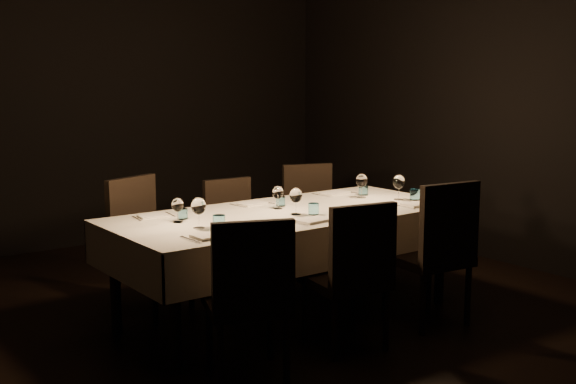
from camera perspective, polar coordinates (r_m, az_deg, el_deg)
room at (r=4.97m, az=0.00°, el=6.84°), size 5.01×6.01×3.01m
dining_table at (r=5.06m, az=0.00°, el=-2.38°), size 2.52×1.12×0.76m
chair_near_left at (r=4.03m, az=-3.07°, el=-7.89°), size 0.58×0.58×0.94m
place_setting_near_left at (r=4.44m, az=-6.37°, el=-2.10°), size 0.35×0.42×0.20m
chair_near_center at (r=4.48m, az=5.14°, el=-6.12°), size 0.52×0.52×0.95m
place_setting_near_center at (r=4.86m, az=1.37°, el=-1.12°), size 0.34×0.41×0.18m
chair_near_right at (r=5.01m, az=11.61°, el=-4.31°), size 0.53×0.53×1.01m
place_setting_near_right at (r=5.51m, az=9.50°, el=0.03°), size 0.35×0.41×0.19m
chair_far_left at (r=5.39m, az=-11.32°, el=-3.53°), size 0.60×0.60×0.97m
place_setting_far_left at (r=4.80m, az=-9.20°, el=-1.46°), size 0.30×0.39×0.16m
chair_far_center at (r=5.84m, az=-4.33°, el=-2.83°), size 0.44×0.44×0.88m
place_setting_far_center at (r=5.21m, az=-1.38°, el=-0.49°), size 0.30×0.39×0.17m
chair_far_right at (r=6.30m, az=1.86°, el=-1.67°), size 0.57×0.57×0.93m
place_setting_far_right at (r=5.71m, az=5.22°, el=0.41°), size 0.35×0.41×0.19m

